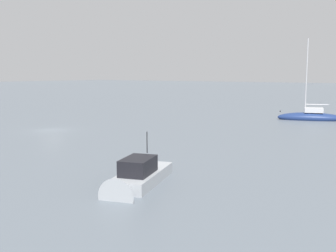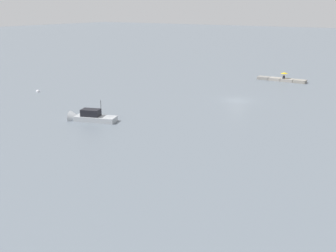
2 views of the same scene
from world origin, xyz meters
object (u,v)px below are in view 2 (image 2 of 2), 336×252
at_px(person_seated_dark_left, 284,77).
at_px(mooring_buoy_near, 38,91).
at_px(motorboat_grey_far, 88,118).
at_px(umbrella_open_yellow, 284,73).

distance_m(person_seated_dark_left, mooring_buoy_near, 48.22).
bearing_deg(motorboat_grey_far, umbrella_open_yellow, -34.24).
height_order(umbrella_open_yellow, mooring_buoy_near, umbrella_open_yellow).
bearing_deg(mooring_buoy_near, person_seated_dark_left, -133.56).
xyz_separation_m(motorboat_grey_far, mooring_buoy_near, (21.15, -9.23, -0.28)).
bearing_deg(mooring_buoy_near, motorboat_grey_far, 156.43).
bearing_deg(umbrella_open_yellow, person_seated_dark_left, 91.70).
relative_size(person_seated_dark_left, umbrella_open_yellow, 0.50).
height_order(umbrella_open_yellow, motorboat_grey_far, motorboat_grey_far).
distance_m(motorboat_grey_far, mooring_buoy_near, 23.08).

